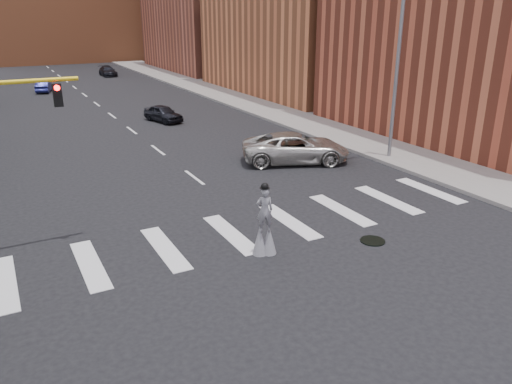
% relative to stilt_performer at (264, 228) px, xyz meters
% --- Properties ---
extents(ground_plane, '(160.00, 160.00, 0.00)m').
position_rel_stilt_performer_xyz_m(ground_plane, '(0.95, 0.99, -0.96)').
color(ground_plane, black).
rests_on(ground_plane, ground).
extents(sidewalk_right, '(5.00, 90.00, 0.18)m').
position_rel_stilt_performer_xyz_m(sidewalk_right, '(13.45, 25.99, -0.87)').
color(sidewalk_right, gray).
rests_on(sidewalk_right, ground).
extents(manhole, '(0.90, 0.90, 0.04)m').
position_rel_stilt_performer_xyz_m(manhole, '(3.95, -1.01, -0.94)').
color(manhole, black).
rests_on(manhole, ground).
extents(building_backdrop, '(26.00, 14.00, 18.00)m').
position_rel_stilt_performer_xyz_m(building_backdrop, '(6.95, 78.99, 8.04)').
color(building_backdrop, '#C2683D').
rests_on(building_backdrop, ground).
extents(streetlight, '(2.05, 0.20, 9.00)m').
position_rel_stilt_performer_xyz_m(streetlight, '(11.85, 6.99, 3.94)').
color(streetlight, slate).
rests_on(streetlight, ground).
extents(stilt_performer, '(0.82, 0.62, 2.58)m').
position_rel_stilt_performer_xyz_m(stilt_performer, '(0.00, 0.00, 0.00)').
color(stilt_performer, '#311E13').
rests_on(stilt_performer, ground).
extents(suv_crossing, '(6.44, 4.74, 1.63)m').
position_rel_stilt_performer_xyz_m(suv_crossing, '(6.92, 8.94, -0.14)').
color(suv_crossing, beige).
rests_on(suv_crossing, ground).
extents(car_near, '(2.43, 3.90, 1.24)m').
position_rel_stilt_performer_xyz_m(car_near, '(3.87, 22.80, -0.34)').
color(car_near, black).
rests_on(car_near, ground).
extents(car_mid, '(2.09, 3.74, 1.17)m').
position_rel_stilt_performer_xyz_m(car_mid, '(-2.35, 42.84, -0.37)').
color(car_mid, navy).
rests_on(car_mid, ground).
extents(car_far, '(1.76, 4.16, 1.20)m').
position_rel_stilt_performer_xyz_m(car_far, '(6.56, 53.67, -0.36)').
color(car_far, black).
rests_on(car_far, ground).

